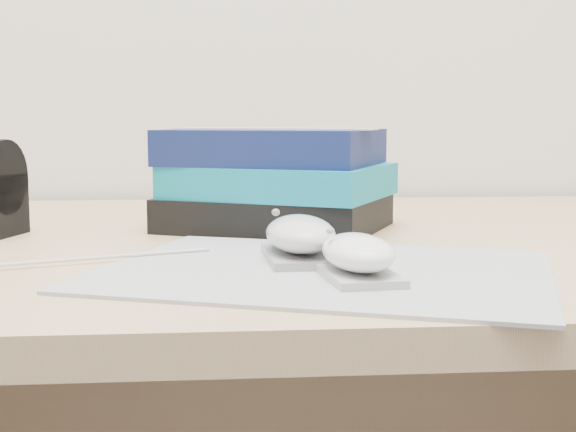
{
  "coord_description": "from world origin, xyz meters",
  "views": [
    {
      "loc": [
        -0.15,
        0.7,
        0.86
      ],
      "look_at": [
        -0.09,
        1.43,
        0.77
      ],
      "focal_mm": 50.0,
      "sensor_mm": 36.0,
      "label": 1
    }
  ],
  "objects": [
    {
      "name": "desk",
      "position": [
        0.0,
        1.64,
        0.5
      ],
      "size": [
        1.6,
        0.8,
        0.73
      ],
      "color": "tan",
      "rests_on": "ground"
    },
    {
      "name": "mousepad",
      "position": [
        -0.07,
        1.36,
        0.73
      ],
      "size": [
        0.44,
        0.4,
        0.0
      ],
      "primitive_type": "cube",
      "rotation": [
        0.0,
        0.0,
        -0.36
      ],
      "color": "gray",
      "rests_on": "desk"
    },
    {
      "name": "mouse_rear",
      "position": [
        -0.08,
        1.41,
        0.75
      ],
      "size": [
        0.07,
        0.11,
        0.05
      ],
      "color": "gray",
      "rests_on": "mousepad"
    },
    {
      "name": "mouse_front",
      "position": [
        -0.05,
        1.32,
        0.75
      ],
      "size": [
        0.06,
        0.1,
        0.04
      ],
      "color": "#A4A4A6",
      "rests_on": "mousepad"
    },
    {
      "name": "usb_cable",
      "position": [
        -0.28,
        1.42,
        0.73
      ],
      "size": [
        0.23,
        0.09,
        0.0
      ],
      "primitive_type": "cylinder",
      "rotation": [
        0.0,
        1.57,
        0.36
      ],
      "color": "silver",
      "rests_on": "mousepad"
    },
    {
      "name": "book_stack",
      "position": [
        -0.09,
        1.63,
        0.79
      ],
      "size": [
        0.3,
        0.27,
        0.12
      ],
      "color": "black",
      "rests_on": "desk"
    }
  ]
}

